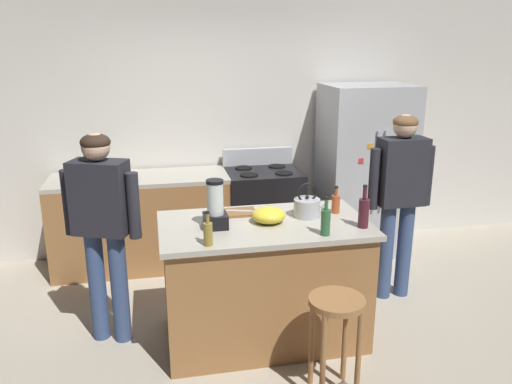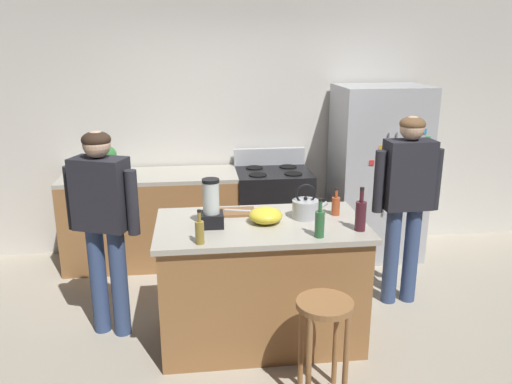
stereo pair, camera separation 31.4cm
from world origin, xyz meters
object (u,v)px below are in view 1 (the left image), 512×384
bar_stool (336,321)px  tea_kettle (307,207)px  stove_range (263,214)px  mixing_bowl (269,215)px  bottle_wine (364,212)px  bottle_vinegar (208,233)px  kitchen_island (264,281)px  potted_plant (94,161)px  blender_appliance (215,208)px  person_by_island_left (102,219)px  bottle_cooking_sauce (336,203)px  bottle_olive_oil (326,221)px  person_by_sink_right (400,190)px  refrigerator (364,171)px  chef_knife (239,211)px  cutting_board (237,213)px

bar_stool → tea_kettle: size_ratio=2.51×
stove_range → mixing_bowl: size_ratio=4.53×
bottle_wine → bottle_vinegar: bottle_wine is taller
kitchen_island → bottle_wine: bottle_wine is taller
bottle_wine → mixing_bowl: size_ratio=1.27×
potted_plant → kitchen_island: bearing=-49.3°
blender_appliance → bottle_vinegar: bearing=-105.5°
person_by_island_left → mixing_bowl: bearing=-10.0°
bottle_cooking_sauce → bottle_vinegar: size_ratio=0.92×
bottle_olive_oil → mixing_bowl: 0.46m
bar_stool → blender_appliance: size_ratio=1.95×
person_by_sink_right → refrigerator: bearing=83.0°
potted_plant → bottle_vinegar: (0.88, -1.89, -0.09)m
mixing_bowl → chef_knife: mixing_bowl is taller
bottle_wine → tea_kettle: bearing=137.2°
tea_kettle → bottle_olive_oil: bearing=-88.3°
refrigerator → person_by_sink_right: size_ratio=1.09×
mixing_bowl → tea_kettle: tea_kettle is taller
blender_appliance → bottle_cooking_sauce: blender_appliance is taller
kitchen_island → bottle_cooking_sauce: 0.82m
potted_plant → cutting_board: size_ratio=1.00×
bar_stool → bottle_vinegar: 0.99m
bottle_vinegar → tea_kettle: bearing=27.5°
person_by_island_left → refrigerator: bearing=26.3°
bottle_cooking_sauce → potted_plant: bearing=143.3°
refrigerator → stove_range: refrigerator is taller
person_by_island_left → bottle_vinegar: size_ratio=6.89×
stove_range → blender_appliance: 1.80m
bottle_olive_oil → cutting_board: (-0.53, 0.56, -0.09)m
refrigerator → mixing_bowl: refrigerator is taller
mixing_bowl → bar_stool: bearing=-70.3°
cutting_board → chef_knife: 0.02m
bottle_wine → chef_knife: bottle_wine is taller
refrigerator → bar_stool: bearing=-116.6°
bottle_wine → cutting_board: bearing=150.6°
person_by_island_left → bottle_cooking_sauce: (1.76, -0.10, 0.04)m
bottle_wine → person_by_sink_right: bearing=47.0°
kitchen_island → potted_plant: 2.14m
kitchen_island → bottle_olive_oil: (0.36, -0.32, 0.57)m
mixing_bowl → chef_knife: size_ratio=1.14×
kitchen_island → mixing_bowl: 0.53m
blender_appliance → bottle_vinegar: (-0.09, -0.32, -0.06)m
chef_knife → tea_kettle: bearing=-2.8°
cutting_board → person_by_sink_right: bearing=7.4°
bottle_olive_oil → bar_stool: bearing=-97.6°
person_by_sink_right → blender_appliance: bearing=-164.7°
person_by_sink_right → bottle_olive_oil: person_by_sink_right is taller
kitchen_island → cutting_board: bearing=124.3°
person_by_island_left → mixing_bowl: size_ratio=6.51×
refrigerator → bottle_wine: 1.89m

